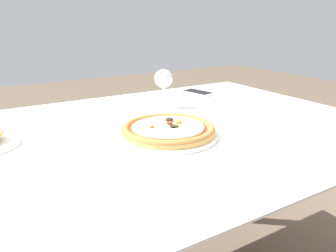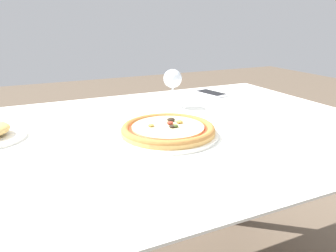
{
  "view_description": "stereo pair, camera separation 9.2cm",
  "coord_description": "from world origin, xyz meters",
  "px_view_note": "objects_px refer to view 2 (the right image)",
  "views": [
    {
      "loc": [
        -0.41,
        -0.82,
        1.05
      ],
      "look_at": [
        0.04,
        -0.07,
        0.76
      ],
      "focal_mm": 35.0,
      "sensor_mm": 36.0,
      "label": 1
    },
    {
      "loc": [
        -0.33,
        -0.86,
        1.05
      ],
      "look_at": [
        0.04,
        -0.07,
        0.76
      ],
      "focal_mm": 35.0,
      "sensor_mm": 36.0,
      "label": 2
    }
  ],
  "objects_px": {
    "dining_table": "(148,156)",
    "wine_glass_far_left": "(173,81)",
    "cell_phone": "(211,93)",
    "pizza_plate": "(168,130)"
  },
  "relations": [
    {
      "from": "pizza_plate",
      "to": "wine_glass_far_left",
      "type": "distance_m",
      "value": 0.33
    },
    {
      "from": "dining_table",
      "to": "wine_glass_far_left",
      "type": "xyz_separation_m",
      "value": [
        0.19,
        0.22,
        0.18
      ]
    },
    {
      "from": "dining_table",
      "to": "wine_glass_far_left",
      "type": "distance_m",
      "value": 0.34
    },
    {
      "from": "dining_table",
      "to": "pizza_plate",
      "type": "height_order",
      "value": "pizza_plate"
    },
    {
      "from": "wine_glass_far_left",
      "to": "cell_phone",
      "type": "relative_size",
      "value": 0.92
    },
    {
      "from": "dining_table",
      "to": "cell_phone",
      "type": "distance_m",
      "value": 0.55
    },
    {
      "from": "pizza_plate",
      "to": "wine_glass_far_left",
      "type": "height_order",
      "value": "wine_glass_far_left"
    },
    {
      "from": "dining_table",
      "to": "cell_phone",
      "type": "relative_size",
      "value": 9.47
    },
    {
      "from": "dining_table",
      "to": "pizza_plate",
      "type": "relative_size",
      "value": 5.18
    },
    {
      "from": "dining_table",
      "to": "wine_glass_far_left",
      "type": "height_order",
      "value": "wine_glass_far_left"
    }
  ]
}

